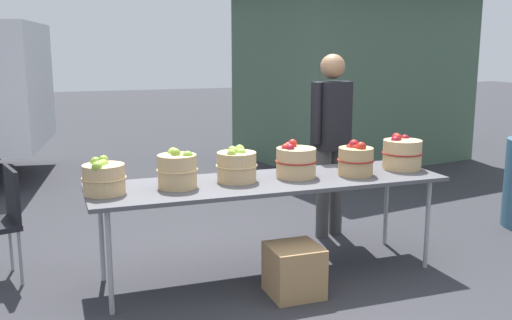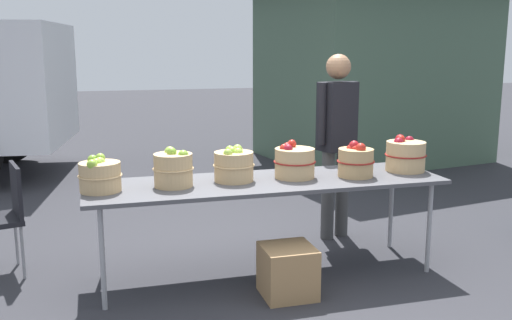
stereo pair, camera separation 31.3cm
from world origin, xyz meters
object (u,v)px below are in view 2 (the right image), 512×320
(apple_basket_green_0, at_px, (100,175))
(produce_crate, at_px, (288,271))
(apple_basket_red_1, at_px, (356,161))
(apple_basket_red_2, at_px, (405,155))
(market_table, at_px, (267,185))
(apple_basket_green_1, at_px, (173,169))
(apple_basket_red_0, at_px, (294,162))
(apple_basket_green_2, at_px, (234,165))
(folding_chair, at_px, (3,211))
(vendor_adult, at_px, (337,132))

(apple_basket_green_0, bearing_deg, produce_crate, -18.34)
(apple_basket_red_1, bearing_deg, apple_basket_red_2, 9.99)
(market_table, bearing_deg, apple_basket_green_0, -179.75)
(apple_basket_red_1, xyz_separation_m, produce_crate, (-0.67, -0.36, -0.69))
(apple_basket_green_1, distance_m, apple_basket_red_1, 1.41)
(apple_basket_red_0, xyz_separation_m, apple_basket_red_2, (0.95, -0.01, 0.01))
(apple_basket_green_1, bearing_deg, produce_crate, -29.65)
(produce_crate, bearing_deg, apple_basket_red_1, 28.21)
(apple_basket_red_2, bearing_deg, apple_basket_green_2, 179.10)
(apple_basket_green_0, height_order, apple_basket_red_1, apple_basket_red_1)
(folding_chair, bearing_deg, apple_basket_green_2, 59.29)
(apple_basket_red_0, bearing_deg, apple_basket_red_1, -11.40)
(apple_basket_green_1, xyz_separation_m, produce_crate, (0.73, -0.42, -0.70))
(apple_basket_red_1, height_order, apple_basket_red_2, apple_basket_red_2)
(apple_basket_green_0, height_order, apple_basket_red_2, apple_basket_red_2)
(apple_basket_green_2, bearing_deg, apple_basket_green_1, -173.81)
(apple_basket_red_2, height_order, vendor_adult, vendor_adult)
(apple_basket_green_2, distance_m, produce_crate, 0.88)
(apple_basket_green_0, relative_size, produce_crate, 0.84)
(market_table, relative_size, folding_chair, 3.14)
(vendor_adult, distance_m, folding_chair, 2.86)
(apple_basket_red_1, bearing_deg, apple_basket_green_2, 173.56)
(apple_basket_red_1, height_order, produce_crate, apple_basket_red_1)
(market_table, distance_m, apple_basket_red_1, 0.72)
(market_table, xyz_separation_m, vendor_adult, (0.87, 0.70, 0.28))
(apple_basket_green_2, xyz_separation_m, apple_basket_red_2, (1.43, -0.02, 0.01))
(market_table, relative_size, apple_basket_green_0, 8.85)
(apple_basket_green_2, height_order, produce_crate, apple_basket_green_2)
(apple_basket_red_0, xyz_separation_m, apple_basket_red_1, (0.47, -0.10, -0.00))
(vendor_adult, relative_size, produce_crate, 4.64)
(apple_basket_red_0, relative_size, apple_basket_red_2, 0.98)
(apple_basket_green_2, distance_m, apple_basket_red_0, 0.47)
(apple_basket_red_1, distance_m, produce_crate, 1.03)
(vendor_adult, bearing_deg, market_table, 21.75)
(apple_basket_green_1, height_order, folding_chair, apple_basket_green_1)
(apple_basket_green_0, bearing_deg, market_table, 0.25)
(apple_basket_green_1, relative_size, apple_basket_green_2, 0.95)
(apple_basket_red_0, xyz_separation_m, folding_chair, (-2.18, 0.52, -0.36))
(apple_basket_green_0, relative_size, vendor_adult, 0.18)
(apple_basket_red_0, bearing_deg, vendor_adult, 45.94)
(apple_basket_red_2, bearing_deg, folding_chair, 170.41)
(vendor_adult, distance_m, produce_crate, 1.61)
(apple_basket_red_2, height_order, folding_chair, apple_basket_red_2)
(vendor_adult, bearing_deg, apple_basket_red_0, 28.98)
(folding_chair, bearing_deg, produce_crate, 49.62)
(produce_crate, bearing_deg, apple_basket_red_0, 66.27)
(produce_crate, bearing_deg, apple_basket_green_0, 161.66)
(market_table, distance_m, apple_basket_red_0, 0.28)
(apple_basket_red_0, relative_size, folding_chair, 0.38)
(apple_basket_red_0, bearing_deg, apple_basket_green_0, -178.33)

